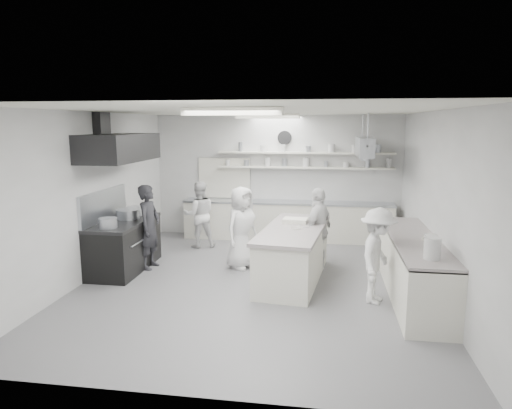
# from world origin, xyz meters

# --- Properties ---
(floor) EXTENTS (6.00, 7.00, 0.02)m
(floor) POSITION_xyz_m (0.00, 0.00, -0.01)
(floor) COLOR gray
(floor) RESTS_ON ground
(ceiling) EXTENTS (6.00, 7.00, 0.02)m
(ceiling) POSITION_xyz_m (0.00, 0.00, 3.01)
(ceiling) COLOR silver
(ceiling) RESTS_ON wall_back
(wall_back) EXTENTS (6.00, 0.04, 3.00)m
(wall_back) POSITION_xyz_m (0.00, 3.50, 1.50)
(wall_back) COLOR silver
(wall_back) RESTS_ON floor
(wall_front) EXTENTS (6.00, 0.04, 3.00)m
(wall_front) POSITION_xyz_m (0.00, -3.50, 1.50)
(wall_front) COLOR silver
(wall_front) RESTS_ON floor
(wall_left) EXTENTS (0.04, 7.00, 3.00)m
(wall_left) POSITION_xyz_m (-3.00, 0.00, 1.50)
(wall_left) COLOR silver
(wall_left) RESTS_ON floor
(wall_right) EXTENTS (0.04, 7.00, 3.00)m
(wall_right) POSITION_xyz_m (3.00, 0.00, 1.50)
(wall_right) COLOR silver
(wall_right) RESTS_ON floor
(stove) EXTENTS (0.80, 1.80, 0.90)m
(stove) POSITION_xyz_m (-2.60, 0.40, 0.45)
(stove) COLOR black
(stove) RESTS_ON floor
(exhaust_hood) EXTENTS (0.85, 2.00, 0.50)m
(exhaust_hood) POSITION_xyz_m (-2.60, 0.40, 2.35)
(exhaust_hood) COLOR black
(exhaust_hood) RESTS_ON wall_left
(back_counter) EXTENTS (5.00, 0.60, 0.92)m
(back_counter) POSITION_xyz_m (0.30, 3.20, 0.46)
(back_counter) COLOR silver
(back_counter) RESTS_ON floor
(shelf_lower) EXTENTS (4.20, 0.26, 0.04)m
(shelf_lower) POSITION_xyz_m (0.70, 3.37, 1.75)
(shelf_lower) COLOR silver
(shelf_lower) RESTS_ON wall_back
(shelf_upper) EXTENTS (4.20, 0.26, 0.04)m
(shelf_upper) POSITION_xyz_m (0.70, 3.37, 2.10)
(shelf_upper) COLOR silver
(shelf_upper) RESTS_ON wall_back
(pass_through_window) EXTENTS (1.30, 0.04, 1.00)m
(pass_through_window) POSITION_xyz_m (-1.30, 3.48, 1.45)
(pass_through_window) COLOR black
(pass_through_window) RESTS_ON wall_back
(wall_clock) EXTENTS (0.32, 0.05, 0.32)m
(wall_clock) POSITION_xyz_m (0.20, 3.46, 2.45)
(wall_clock) COLOR white
(wall_clock) RESTS_ON wall_back
(right_counter) EXTENTS (0.74, 3.30, 0.94)m
(right_counter) POSITION_xyz_m (2.65, -0.20, 0.47)
(right_counter) COLOR silver
(right_counter) RESTS_ON floor
(pot_rack) EXTENTS (0.30, 1.60, 0.40)m
(pot_rack) POSITION_xyz_m (2.00, 2.40, 2.30)
(pot_rack) COLOR #ACB0B9
(pot_rack) RESTS_ON ceiling
(light_fixture_front) EXTENTS (1.30, 0.25, 0.10)m
(light_fixture_front) POSITION_xyz_m (0.00, -1.80, 2.94)
(light_fixture_front) COLOR silver
(light_fixture_front) RESTS_ON ceiling
(light_fixture_rear) EXTENTS (1.30, 0.25, 0.10)m
(light_fixture_rear) POSITION_xyz_m (0.00, 1.80, 2.94)
(light_fixture_rear) COLOR silver
(light_fixture_rear) RESTS_ON ceiling
(prep_island) EXTENTS (1.19, 2.56, 0.91)m
(prep_island) POSITION_xyz_m (0.66, 0.31, 0.45)
(prep_island) COLOR silver
(prep_island) RESTS_ON floor
(stove_pot) EXTENTS (0.45, 0.45, 0.23)m
(stove_pot) POSITION_xyz_m (-2.60, 0.63, 1.02)
(stove_pot) COLOR #ACB0B9
(stove_pot) RESTS_ON stove
(cook_stove) EXTENTS (0.44, 0.63, 1.64)m
(cook_stove) POSITION_xyz_m (-2.15, 0.57, 0.82)
(cook_stove) COLOR #242428
(cook_stove) RESTS_ON floor
(cook_back) EXTENTS (0.89, 0.80, 1.51)m
(cook_back) POSITION_xyz_m (-1.62, 2.23, 0.75)
(cook_back) COLOR white
(cook_back) RESTS_ON floor
(cook_island_left) EXTENTS (0.84, 0.93, 1.60)m
(cook_island_left) POSITION_xyz_m (-0.38, 0.86, 0.80)
(cook_island_left) COLOR white
(cook_island_left) RESTS_ON floor
(cook_island_right) EXTENTS (0.75, 1.02, 1.61)m
(cook_island_right) POSITION_xyz_m (1.09, 0.87, 0.81)
(cook_island_right) COLOR white
(cook_island_right) RESTS_ON floor
(cook_right) EXTENTS (0.84, 1.11, 1.52)m
(cook_right) POSITION_xyz_m (2.03, -0.57, 0.76)
(cook_right) COLOR white
(cook_right) RESTS_ON floor
(bowl_island_a) EXTENTS (0.24, 0.24, 0.06)m
(bowl_island_a) POSITION_xyz_m (0.85, 0.47, 0.94)
(bowl_island_a) COLOR #ACB0B9
(bowl_island_a) RESTS_ON prep_island
(bowl_island_b) EXTENTS (0.24, 0.24, 0.06)m
(bowl_island_b) POSITION_xyz_m (0.71, 0.26, 0.94)
(bowl_island_b) COLOR silver
(bowl_island_b) RESTS_ON prep_island
(bowl_right) EXTENTS (0.32, 0.32, 0.06)m
(bowl_right) POSITION_xyz_m (2.86, -0.31, 0.97)
(bowl_right) COLOR silver
(bowl_right) RESTS_ON right_counter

